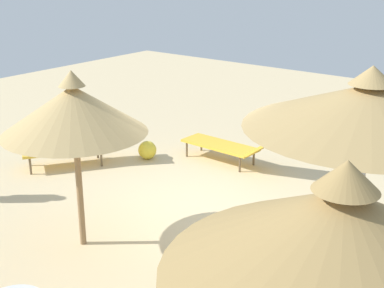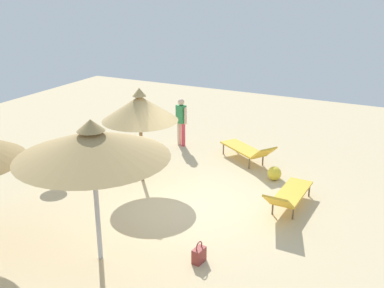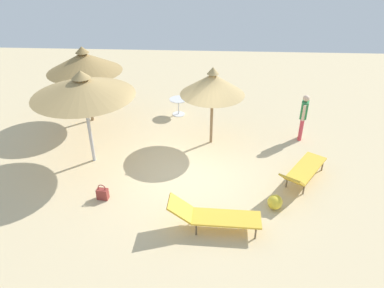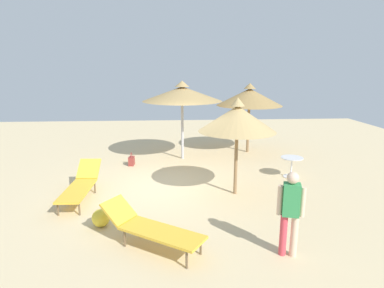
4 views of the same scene
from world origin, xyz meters
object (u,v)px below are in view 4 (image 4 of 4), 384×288
object	(u,v)px
parasol_umbrella_near_right	(182,94)
parasol_umbrella_near_left	(237,119)
beach_ball	(101,218)
side_table_round	(292,163)
handbag	(132,161)
lounge_chair_center	(150,227)
parasol_umbrella_back	(249,97)
lounge_chair_far_right	(81,184)
person_standing_front	(291,209)

from	to	relation	value
parasol_umbrella_near_right	parasol_umbrella_near_left	bearing A→B (deg)	109.87
parasol_umbrella_near_left	beach_ball	distance (m)	4.11
beach_ball	side_table_round	bearing A→B (deg)	-151.04
parasol_umbrella_near_right	handbag	xyz separation A→B (m)	(1.82, 0.76, -2.26)
lounge_chair_center	handbag	size ratio (longest dim) A/B	4.48
parasol_umbrella_back	lounge_chair_far_right	size ratio (longest dim) A/B	1.25
parasol_umbrella_near_right	lounge_chair_far_right	world-z (taller)	parasol_umbrella_near_right
parasol_umbrella_back	lounge_chair_center	world-z (taller)	parasol_umbrella_back
side_table_round	beach_ball	world-z (taller)	side_table_round
handbag	parasol_umbrella_near_right	bearing A→B (deg)	-157.46
parasol_umbrella_back	lounge_chair_far_right	world-z (taller)	parasol_umbrella_back
handbag	side_table_round	distance (m)	5.39
lounge_chair_far_right	parasol_umbrella_near_right	bearing A→B (deg)	-127.07
handbag	lounge_chair_center	bearing A→B (deg)	100.40
parasol_umbrella_near_right	parasol_umbrella_back	distance (m)	2.81
parasol_umbrella_near_right	parasol_umbrella_back	xyz separation A→B (m)	(-2.68, -0.82, -0.20)
parasol_umbrella_near_right	beach_ball	distance (m)	6.04
beach_ball	parasol_umbrella_near_left	bearing A→B (deg)	-152.91
parasol_umbrella_back	beach_ball	bearing A→B (deg)	52.73
parasol_umbrella_near_right	parasol_umbrella_near_left	world-z (taller)	parasol_umbrella_near_right
lounge_chair_center	parasol_umbrella_back	bearing A→B (deg)	-116.67
lounge_chair_far_right	handbag	xyz separation A→B (m)	(-0.96, -2.93, -0.24)
parasol_umbrella_back	side_table_round	distance (m)	3.69
parasol_umbrella_near_left	lounge_chair_far_right	distance (m)	4.41
parasol_umbrella_near_left	handbag	bearing A→B (deg)	-42.28
person_standing_front	parasol_umbrella_back	bearing A→B (deg)	-97.62
parasol_umbrella_near_left	person_standing_front	world-z (taller)	parasol_umbrella_near_left
parasol_umbrella_near_left	person_standing_front	bearing A→B (deg)	97.23
parasol_umbrella_near_right	beach_ball	world-z (taller)	parasol_umbrella_near_right
person_standing_front	handbag	size ratio (longest dim) A/B	3.45
lounge_chair_center	person_standing_front	world-z (taller)	person_standing_front
parasol_umbrella_back	person_standing_front	xyz separation A→B (m)	(0.99, 7.44, -1.31)
person_standing_front	side_table_round	size ratio (longest dim) A/B	2.35
lounge_chair_center	handbag	world-z (taller)	lounge_chair_center
parasol_umbrella_near_left	lounge_chair_center	world-z (taller)	parasol_umbrella_near_left
lounge_chair_center	handbag	distance (m)	5.50
lounge_chair_far_right	person_standing_front	world-z (taller)	person_standing_front
parasol_umbrella_back	beach_ball	distance (m)	7.91
handbag	side_table_round	xyz separation A→B (m)	(-5.15, 1.58, 0.27)
parasol_umbrella_near_right	person_standing_front	bearing A→B (deg)	104.28
handbag	parasol_umbrella_near_left	bearing A→B (deg)	137.72
handbag	beach_ball	size ratio (longest dim) A/B	1.20
lounge_chair_far_right	side_table_round	size ratio (longest dim) A/B	3.26
parasol_umbrella_near_left	parasol_umbrella_back	xyz separation A→B (m)	(-1.38, -4.42, 0.16)
parasol_umbrella_near_right	side_table_round	bearing A→B (deg)	144.84
parasol_umbrella_back	handbag	bearing A→B (deg)	19.37
parasol_umbrella_near_left	lounge_chair_center	xyz separation A→B (m)	(2.13, 2.56, -1.66)
handbag	side_table_round	size ratio (longest dim) A/B	0.68
parasol_umbrella_near_left	side_table_round	size ratio (longest dim) A/B	3.84
parasol_umbrella_near_right	handbag	bearing A→B (deg)	22.54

